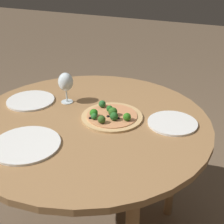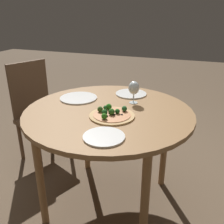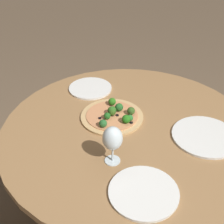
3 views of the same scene
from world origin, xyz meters
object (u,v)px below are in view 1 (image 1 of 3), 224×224
(pizza, at_px, (111,115))
(plate_side, at_px, (172,123))
(wine_glass, at_px, (66,82))
(plate_near, at_px, (26,144))
(plate_far, at_px, (31,101))

(pizza, height_order, plate_side, pizza)
(wine_glass, bearing_deg, plate_near, -172.62)
(pizza, height_order, wine_glass, wine_glass)
(pizza, bearing_deg, wine_glass, 76.36)
(wine_glass, bearing_deg, pizza, -103.64)
(plate_near, height_order, plate_side, same)
(pizza, xyz_separation_m, wine_glass, (0.07, 0.27, 0.09))
(plate_far, relative_size, plate_side, 1.09)
(plate_near, bearing_deg, wine_glass, 7.38)
(wine_glass, distance_m, plate_far, 0.22)
(pizza, distance_m, plate_far, 0.45)
(plate_far, bearing_deg, plate_side, -85.17)
(wine_glass, relative_size, plate_far, 0.66)
(pizza, xyz_separation_m, plate_far, (-0.00, 0.45, -0.01))
(wine_glass, distance_m, plate_near, 0.43)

